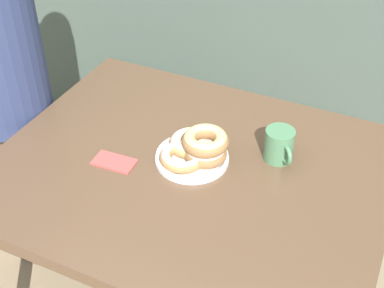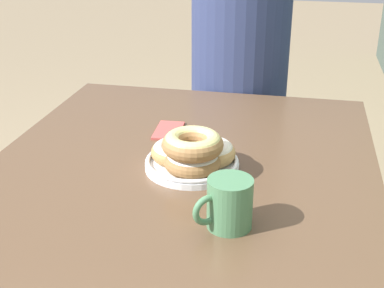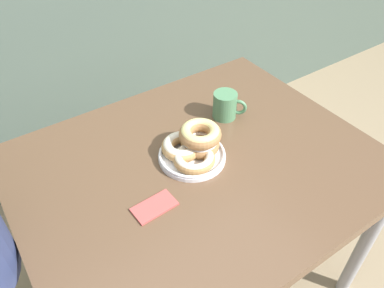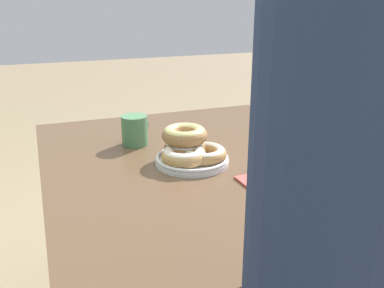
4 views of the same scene
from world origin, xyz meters
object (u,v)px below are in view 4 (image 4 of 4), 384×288
donut_plate (189,149)px  coffee_mug (135,130)px  dining_table (200,184)px  napkin (257,184)px

donut_plate → coffee_mug: bearing=27.4°
dining_table → donut_plate: size_ratio=4.61×
donut_plate → napkin: bearing=-152.1°
donut_plate → coffee_mug: 0.24m
coffee_mug → dining_table: bearing=-146.5°
dining_table → donut_plate: (0.00, 0.03, 0.11)m
dining_table → donut_plate: donut_plate is taller
dining_table → napkin: 0.23m
coffee_mug → donut_plate: bearing=-152.6°
coffee_mug → napkin: bearing=-152.4°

